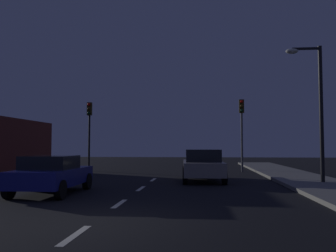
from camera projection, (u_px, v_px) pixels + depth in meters
ground_plane at (143, 187)px, 15.08m from camera, size 80.00×80.00×0.00m
sidewalk_curb_right at (327, 187)px, 14.39m from camera, size 3.00×40.00×0.15m
lane_stripe_nearest at (75, 235)px, 6.93m from camera, size 0.16×1.60×0.01m
lane_stripe_second at (119, 204)px, 10.70m from camera, size 0.16×1.60×0.01m
lane_stripe_third at (141, 189)px, 14.48m from camera, size 0.16×1.60×0.01m
lane_stripe_fourth at (153, 180)px, 18.26m from camera, size 0.16×1.60×0.01m
traffic_signal_left at (89, 123)px, 24.91m from camera, size 0.32×0.38×4.78m
traffic_signal_right at (242, 121)px, 23.95m from camera, size 0.32×0.38×4.86m
car_stopped_ahead at (203, 165)px, 17.73m from camera, size 2.19×4.64×1.56m
car_adjacent_lane at (52, 174)px, 12.95m from camera, size 2.00×3.92×1.38m
street_lamp_right at (315, 100)px, 15.95m from camera, size 1.59×0.36×6.23m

